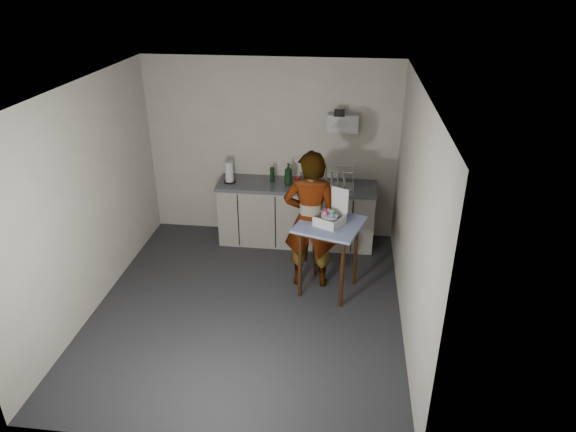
# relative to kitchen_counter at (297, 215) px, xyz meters

# --- Properties ---
(ground) EXTENTS (4.00, 4.00, 0.00)m
(ground) POSITION_rel_kitchen_counter_xyz_m (-0.40, -1.70, -0.43)
(ground) COLOR #27272B
(ground) RESTS_ON ground
(wall_back) EXTENTS (3.60, 0.02, 2.60)m
(wall_back) POSITION_rel_kitchen_counter_xyz_m (-0.40, 0.29, 0.87)
(wall_back) COLOR beige
(wall_back) RESTS_ON ground
(wall_right) EXTENTS (0.02, 4.00, 2.60)m
(wall_right) POSITION_rel_kitchen_counter_xyz_m (1.39, -1.70, 0.87)
(wall_right) COLOR beige
(wall_right) RESTS_ON ground
(wall_left) EXTENTS (0.02, 4.00, 2.60)m
(wall_left) POSITION_rel_kitchen_counter_xyz_m (-2.19, -1.70, 0.87)
(wall_left) COLOR beige
(wall_left) RESTS_ON ground
(ceiling) EXTENTS (3.60, 4.00, 0.01)m
(ceiling) POSITION_rel_kitchen_counter_xyz_m (-0.40, -1.70, 2.17)
(ceiling) COLOR white
(ceiling) RESTS_ON wall_back
(kitchen_counter) EXTENTS (2.24, 0.62, 0.91)m
(kitchen_counter) POSITION_rel_kitchen_counter_xyz_m (0.00, 0.00, 0.00)
(kitchen_counter) COLOR black
(kitchen_counter) RESTS_ON ground
(wall_shelf) EXTENTS (0.42, 0.18, 0.37)m
(wall_shelf) POSITION_rel_kitchen_counter_xyz_m (0.60, 0.22, 1.32)
(wall_shelf) COLOR white
(wall_shelf) RESTS_ON ground
(side_table) EXTENTS (0.90, 0.90, 0.94)m
(side_table) POSITION_rel_kitchen_counter_xyz_m (0.52, -1.21, 0.39)
(side_table) COLOR #3A210D
(side_table) RESTS_ON ground
(standing_man) EXTENTS (0.67, 0.46, 1.79)m
(standing_man) POSITION_rel_kitchen_counter_xyz_m (0.28, -1.08, 0.47)
(standing_man) COLOR #B2A593
(standing_man) RESTS_ON ground
(soap_bottle) EXTENTS (0.17, 0.17, 0.31)m
(soap_bottle) POSITION_rel_kitchen_counter_xyz_m (-0.12, -0.03, 0.64)
(soap_bottle) COLOR black
(soap_bottle) RESTS_ON kitchen_counter
(soda_can) EXTENTS (0.06, 0.06, 0.12)m
(soda_can) POSITION_rel_kitchen_counter_xyz_m (0.00, -0.02, 0.54)
(soda_can) COLOR red
(soda_can) RESTS_ON kitchen_counter
(dark_bottle) EXTENTS (0.06, 0.06, 0.21)m
(dark_bottle) POSITION_rel_kitchen_counter_xyz_m (-0.36, 0.06, 0.59)
(dark_bottle) COLOR black
(dark_bottle) RESTS_ON kitchen_counter
(paper_towel) EXTENTS (0.17, 0.17, 0.30)m
(paper_towel) POSITION_rel_kitchen_counter_xyz_m (-0.96, -0.04, 0.63)
(paper_towel) COLOR black
(paper_towel) RESTS_ON kitchen_counter
(dish_rack) EXTENTS (0.41, 0.31, 0.29)m
(dish_rack) POSITION_rel_kitchen_counter_xyz_m (0.59, -0.04, 0.55)
(dish_rack) COLOR silver
(dish_rack) RESTS_ON kitchen_counter
(bakery_box) EXTENTS (0.41, 0.42, 0.42)m
(bakery_box) POSITION_rel_kitchen_counter_xyz_m (0.53, -1.22, 0.60)
(bakery_box) COLOR white
(bakery_box) RESTS_ON side_table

